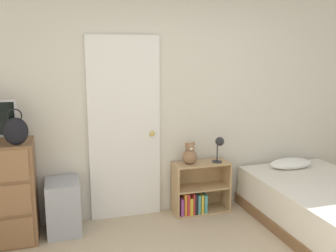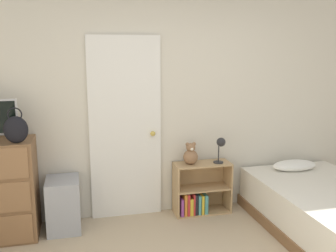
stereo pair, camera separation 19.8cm
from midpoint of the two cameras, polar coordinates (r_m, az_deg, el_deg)
wall_back at (r=4.25m, az=1.81°, el=3.54°), size 10.00×0.06×2.55m
door_closed at (r=4.14m, az=-5.15°, el=-0.45°), size 0.79×0.09×2.02m
handbag at (r=3.73m, az=-20.78°, el=-0.47°), size 0.22×0.10×0.34m
storage_bin at (r=4.11m, az=-14.29°, el=-11.53°), size 0.34×0.41×0.55m
bookshelf at (r=4.43m, az=5.84°, el=-10.18°), size 0.65×0.28×0.59m
teddy_bear at (r=4.24m, az=4.80°, el=-4.40°), size 0.17×0.17×0.25m
desk_lamp at (r=4.30m, az=9.33°, el=-2.87°), size 0.13×0.12×0.30m
bed at (r=4.35m, az=24.30°, el=-11.49°), size 1.20×1.81×0.58m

